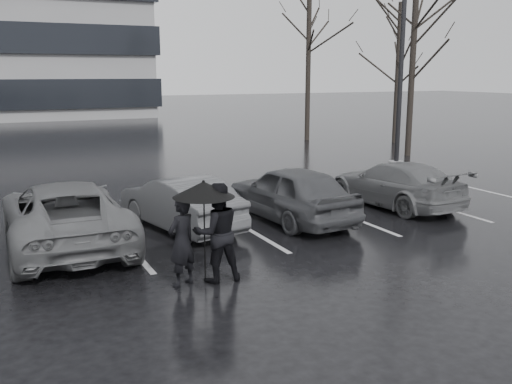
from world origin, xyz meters
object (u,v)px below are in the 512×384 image
at_px(lamp_post, 402,44).
at_px(tree_north, 308,59).
at_px(tree_ne, 398,74).
at_px(car_east, 394,184).
at_px(tree_east, 413,62).
at_px(car_west_b, 65,214).
at_px(car_main, 291,193).
at_px(car_west_a, 180,203).
at_px(pedestrian_right, 217,232).
at_px(pedestrian_left, 182,242).

relative_size(lamp_post, tree_north, 1.18).
xyz_separation_m(tree_ne, tree_north, (-3.50, 3.00, 0.75)).
relative_size(car_east, tree_east, 0.52).
relative_size(car_west_b, tree_ne, 0.71).
height_order(car_main, lamp_post, lamp_post).
relative_size(car_west_b, lamp_post, 0.49).
height_order(car_east, tree_north, tree_north).
xyz_separation_m(car_west_a, pedestrian_right, (-0.48, -3.52, 0.25)).
bearing_deg(pedestrian_right, car_west_a, -94.67).
bearing_deg(car_west_a, lamp_post, -167.05).
xyz_separation_m(car_west_b, car_east, (8.55, 0.05, -0.08)).
bearing_deg(car_east, car_main, -1.75).
relative_size(pedestrian_right, tree_east, 0.22).
distance_m(car_west_a, car_west_b, 2.60).
xyz_separation_m(car_west_b, tree_east, (15.38, 7.58, 3.31)).
height_order(lamp_post, tree_ne, lamp_post).
height_order(car_east, lamp_post, lamp_post).
bearing_deg(car_west_b, tree_east, -153.27).
relative_size(car_west_a, car_west_b, 0.75).
distance_m(tree_ne, tree_north, 4.67).
xyz_separation_m(lamp_post, tree_east, (2.49, 2.30, -0.61)).
distance_m(pedestrian_right, tree_ne, 21.77).
height_order(tree_east, tree_ne, tree_east).
height_order(car_west_b, tree_ne, tree_ne).
bearing_deg(car_main, car_east, 177.81).
bearing_deg(tree_ne, pedestrian_left, -138.05).
bearing_deg(tree_east, car_west_a, -150.46).
distance_m(car_main, car_east, 3.31).
bearing_deg(pedestrian_right, car_main, -132.53).
height_order(car_west_b, tree_east, tree_east).
height_order(car_east, tree_ne, tree_ne).
relative_size(car_main, car_west_b, 0.81).
relative_size(car_east, tree_north, 0.49).
relative_size(car_east, lamp_post, 0.42).
height_order(car_west_a, lamp_post, lamp_post).
xyz_separation_m(car_main, tree_ne, (12.63, 11.69, 2.81)).
bearing_deg(car_east, pedestrian_right, 22.13).
height_order(car_west_b, car_east, car_west_b).
relative_size(pedestrian_right, tree_north, 0.20).
distance_m(car_east, pedestrian_left, 7.77).
distance_m(car_west_b, pedestrian_left, 3.49).
bearing_deg(lamp_post, tree_north, 80.90).
relative_size(car_west_b, car_east, 1.19).
relative_size(car_west_a, lamp_post, 0.37).
bearing_deg(pedestrian_right, pedestrian_left, 0.09).
bearing_deg(tree_north, pedestrian_left, -126.02).
bearing_deg(car_west_a, tree_east, -163.18).
bearing_deg(pedestrian_left, tree_east, -168.58).
relative_size(car_east, pedestrian_right, 2.42).
distance_m(car_main, tree_ne, 17.43).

